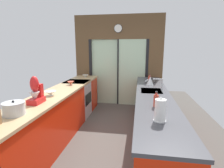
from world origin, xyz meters
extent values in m
cube|color=#4C4742|center=(0.00, 0.60, -0.01)|extent=(5.04, 7.60, 0.02)
cube|color=brown|center=(0.00, 2.40, 2.35)|extent=(2.64, 0.08, 0.70)
cube|color=#B2D1AD|center=(-0.42, 2.42, 1.00)|extent=(0.80, 0.02, 2.00)
cube|color=#B2D1AD|center=(0.42, 2.38, 1.00)|extent=(0.80, 0.02, 2.00)
cube|color=black|center=(-0.86, 2.40, 1.00)|extent=(0.08, 0.10, 2.00)
cube|color=black|center=(0.86, 2.40, 1.00)|extent=(0.08, 0.10, 2.00)
cube|color=black|center=(0.00, 2.40, 1.00)|extent=(0.04, 0.10, 2.00)
cube|color=brown|center=(-1.11, 2.40, 1.00)|extent=(0.42, 0.08, 2.00)
cube|color=brown|center=(1.11, 2.40, 1.00)|extent=(0.42, 0.08, 2.00)
cylinder|color=white|center=(0.00, 2.34, 2.30)|extent=(0.22, 0.03, 0.22)
torus|color=black|center=(0.00, 2.34, 2.30)|extent=(0.24, 0.02, 0.24)
cube|color=red|center=(-0.91, -0.33, 0.44)|extent=(0.58, 2.55, 0.88)
cube|color=red|center=(-0.91, 1.88, 0.44)|extent=(0.58, 0.65, 0.88)
cube|color=tan|center=(-0.91, 0.30, 0.90)|extent=(0.62, 3.80, 0.04)
cube|color=red|center=(0.91, 0.30, 0.44)|extent=(0.58, 3.80, 0.88)
cube|color=#3D3D42|center=(0.91, 0.30, 0.90)|extent=(0.62, 3.80, 0.04)
cube|color=#B7BABC|center=(0.89, 0.55, 0.90)|extent=(0.40, 0.48, 0.05)
cylinder|color=#B7BABC|center=(1.09, 0.55, 1.04)|extent=(0.02, 0.02, 0.24)
cylinder|color=#B7BABC|center=(1.00, 0.55, 1.15)|extent=(0.18, 0.02, 0.02)
cube|color=#B7BABC|center=(-0.91, 1.25, 0.44)|extent=(0.58, 0.60, 0.88)
cube|color=black|center=(-0.61, 1.25, 0.48)|extent=(0.01, 0.48, 0.28)
cube|color=black|center=(-0.91, 1.25, 0.91)|extent=(0.58, 0.60, 0.03)
cylinder|color=#B7BABC|center=(-0.61, 1.07, 0.80)|extent=(0.02, 0.04, 0.04)
cylinder|color=#B7BABC|center=(-0.61, 1.25, 0.80)|extent=(0.02, 0.04, 0.04)
cylinder|color=#B7BABC|center=(-0.61, 1.43, 0.80)|extent=(0.02, 0.04, 0.04)
cylinder|color=silver|center=(-0.89, -0.11, 0.92)|extent=(0.09, 0.09, 0.01)
cone|color=silver|center=(-0.89, -0.11, 0.97)|extent=(0.20, 0.20, 0.08)
cylinder|color=#BC4C38|center=(-0.89, 0.81, 0.92)|extent=(0.07, 0.07, 0.01)
cone|color=#BC4C38|center=(-0.89, 0.81, 0.97)|extent=(0.15, 0.15, 0.08)
cylinder|color=silver|center=(-0.89, 1.91, 0.92)|extent=(0.08, 0.08, 0.01)
cone|color=silver|center=(-0.89, 1.91, 0.96)|extent=(0.19, 0.19, 0.06)
cube|color=red|center=(-0.89, -0.54, 0.96)|extent=(0.17, 0.26, 0.08)
cube|color=red|center=(-0.89, -0.44, 1.10)|extent=(0.10, 0.08, 0.20)
ellipsoid|color=red|center=(-0.89, -0.55, 1.22)|extent=(0.13, 0.12, 0.24)
cone|color=#B7BABC|center=(-0.89, -0.57, 1.04)|extent=(0.15, 0.15, 0.13)
cylinder|color=#B7BABC|center=(-0.89, -1.02, 1.00)|extent=(0.26, 0.26, 0.15)
cylinder|color=#B7BABC|center=(-0.89, -1.02, 1.08)|extent=(0.27, 0.27, 0.01)
sphere|color=black|center=(-0.89, -1.02, 1.10)|extent=(0.03, 0.03, 0.03)
cone|color=#B7BABC|center=(0.89, 1.07, 1.02)|extent=(0.16, 0.16, 0.19)
sphere|color=black|center=(0.89, 1.07, 1.12)|extent=(0.03, 0.03, 0.03)
cylinder|color=#B7BABC|center=(0.82, 1.07, 1.03)|extent=(0.08, 0.02, 0.07)
torus|color=black|center=(0.97, 1.07, 1.03)|extent=(0.12, 0.01, 0.12)
cylinder|color=#B23D2D|center=(0.89, -0.42, 1.01)|extent=(0.07, 0.07, 0.17)
cylinder|color=#B23D2D|center=(0.89, -0.42, 1.11)|extent=(0.03, 0.03, 0.04)
cylinder|color=black|center=(0.89, -0.42, 1.14)|extent=(0.04, 0.04, 0.01)
cylinder|color=#B23D2D|center=(0.89, 1.31, 1.00)|extent=(0.07, 0.07, 0.17)
cylinder|color=#B23D2D|center=(0.89, 1.31, 1.11)|extent=(0.03, 0.03, 0.04)
cylinder|color=black|center=(0.89, 1.31, 1.13)|extent=(0.04, 0.04, 0.01)
cylinder|color=#B7BABC|center=(0.89, -0.93, 0.93)|extent=(0.15, 0.15, 0.01)
cylinder|color=white|center=(0.89, -0.93, 1.06)|extent=(0.13, 0.13, 0.25)
sphere|color=#B7BABC|center=(0.89, -0.93, 1.19)|extent=(0.03, 0.03, 0.03)
camera|label=1|loc=(0.64, -2.86, 1.74)|focal=27.83mm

